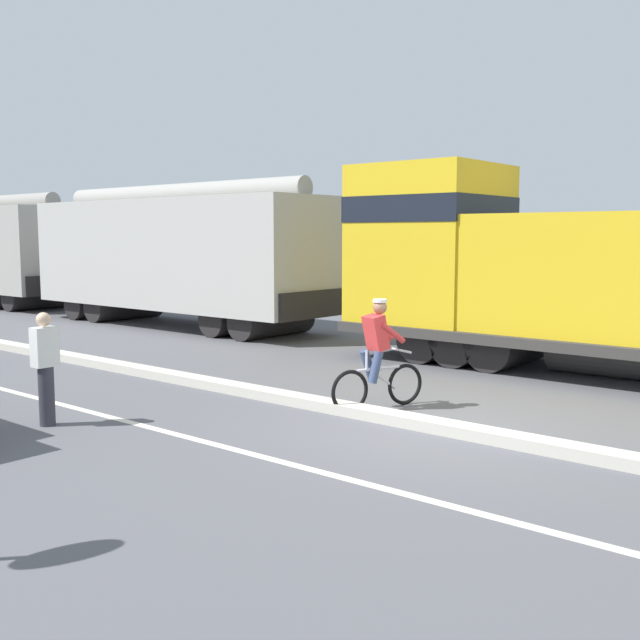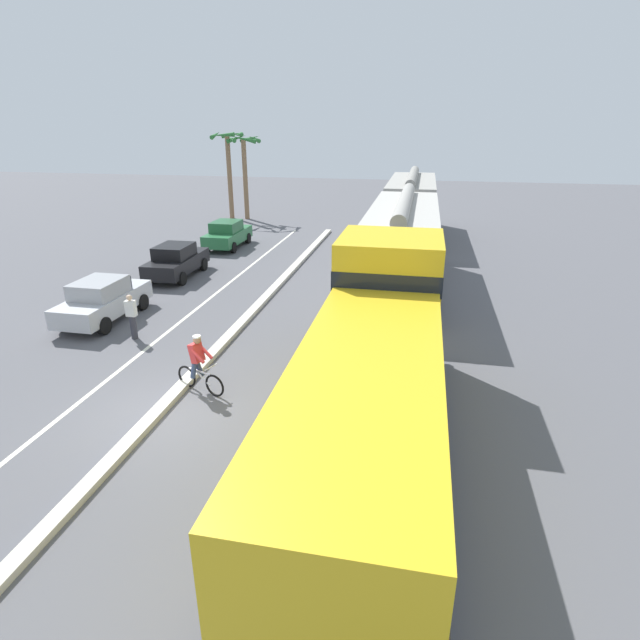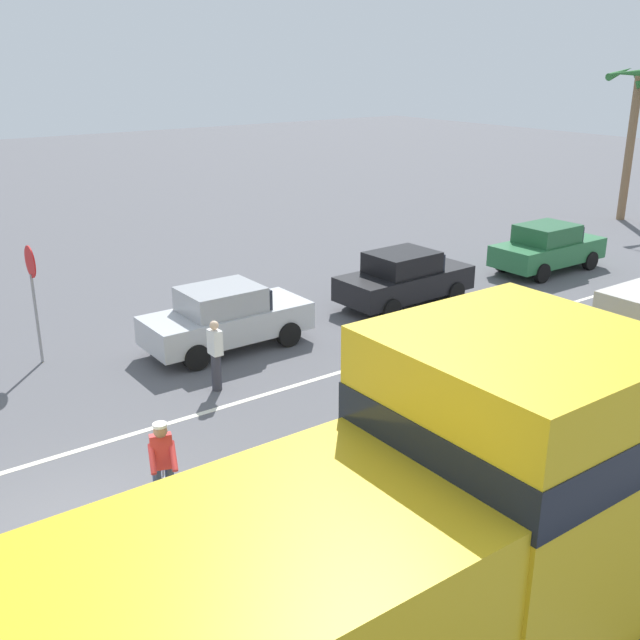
{
  "view_description": "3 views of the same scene",
  "coord_description": "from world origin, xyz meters",
  "px_view_note": "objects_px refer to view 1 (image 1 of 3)",
  "views": [
    {
      "loc": [
        -8.8,
        -5.35,
        2.7
      ],
      "look_at": [
        1.18,
        2.89,
        1.22
      ],
      "focal_mm": 42.0,
      "sensor_mm": 36.0,
      "label": 1
    },
    {
      "loc": [
        6.37,
        -10.21,
        7.05
      ],
      "look_at": [
        3.64,
        3.14,
        1.68
      ],
      "focal_mm": 28.0,
      "sensor_mm": 36.0,
      "label": 2
    },
    {
      "loc": [
        10.29,
        -2.8,
        7.02
      ],
      "look_at": [
        -3.82,
        7.52,
        0.79
      ],
      "focal_mm": 42.0,
      "sensor_mm": 36.0,
      "label": 3
    }
  ],
  "objects_px": {
    "hopper_car_lead": "(178,256)",
    "pedestrian_by_cars": "(45,367)",
    "locomotive": "(590,282)",
    "cyclist": "(377,357)"
  },
  "relations": [
    {
      "from": "pedestrian_by_cars",
      "to": "locomotive",
      "type": "bearing_deg",
      "value": -26.88
    },
    {
      "from": "hopper_car_lead",
      "to": "cyclist",
      "type": "bearing_deg",
      "value": -115.04
    },
    {
      "from": "cyclist",
      "to": "hopper_car_lead",
      "type": "bearing_deg",
      "value": 64.96
    },
    {
      "from": "locomotive",
      "to": "cyclist",
      "type": "relative_size",
      "value": 6.77
    },
    {
      "from": "hopper_car_lead",
      "to": "locomotive",
      "type": "bearing_deg",
      "value": -90.0
    },
    {
      "from": "hopper_car_lead",
      "to": "pedestrian_by_cars",
      "type": "distance_m",
      "value": 11.77
    },
    {
      "from": "locomotive",
      "to": "hopper_car_lead",
      "type": "relative_size",
      "value": 1.1
    },
    {
      "from": "hopper_car_lead",
      "to": "cyclist",
      "type": "xyz_separation_m",
      "value": [
        -5.0,
        -10.7,
        -1.26
      ]
    },
    {
      "from": "pedestrian_by_cars",
      "to": "hopper_car_lead",
      "type": "bearing_deg",
      "value": 41.01
    },
    {
      "from": "locomotive",
      "to": "hopper_car_lead",
      "type": "xyz_separation_m",
      "value": [
        0.0,
        12.16,
        0.28
      ]
    }
  ]
}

